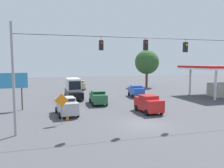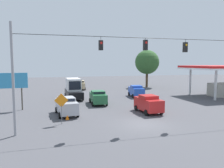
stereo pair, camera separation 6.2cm
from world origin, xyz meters
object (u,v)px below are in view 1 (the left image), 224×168
Objects in this scene: traffic_cone_fourth at (63,99)px; traffic_cone_fifth at (62,96)px; sedan_blue_oncoming_far at (136,91)px; gas_station at (223,74)px; tree_horizon_left at (147,62)px; sedan_silver_parked_shoulder at (67,106)px; sedan_green_withflow_mid at (98,97)px; box_truck_black_withflow_far at (73,89)px; traffic_cone_second at (66,109)px; overhead_signal_span at (146,67)px; roadside_billboard at (6,83)px; sedan_red_crossing_near at (148,103)px; sedan_tan_withflow_deep at (80,85)px; traffic_cone_third at (63,104)px; work_zone_sign at (62,103)px; traffic_cone_nearest at (67,116)px.

traffic_cone_fourth is 1.00× the size of traffic_cone_fifth.
sedan_blue_oncoming_far is at bearing 169.84° from traffic_cone_fifth.
traffic_cone_fourth is 0.06× the size of gas_station.
sedan_silver_parked_shoulder is at bearing 48.87° from tree_horizon_left.
sedan_green_withflow_mid is 8.74m from sedan_blue_oncoming_far.
box_truck_black_withflow_far is 9.71× the size of traffic_cone_fifth.
sedan_blue_oncoming_far is at bearing -144.97° from traffic_cone_second.
gas_station reaches higher than traffic_cone_fifth.
traffic_cone_fourth is 26.55m from gas_station.
roadside_billboard is (13.20, -9.87, -1.99)m from overhead_signal_span.
sedan_red_crossing_near reaches higher than sedan_green_withflow_mid.
sedan_tan_withflow_deep is 14.73m from sedan_blue_oncoming_far.
sedan_red_crossing_near is at bearing 124.87° from sedan_green_withflow_mid.
sedan_tan_withflow_deep is at bearing -102.49° from box_truck_black_withflow_far.
tree_horizon_left is at bearing -130.92° from sedan_green_withflow_mid.
roadside_billboard is at bearing -18.81° from sedan_red_crossing_near.
traffic_cone_third is at bearing -171.99° from roadside_billboard.
traffic_cone_third is 0.08× the size of tree_horizon_left.
overhead_signal_span is 8.30m from work_zone_sign.
overhead_signal_span is 2.56× the size of tree_horizon_left.
traffic_cone_fourth is (-0.18, -3.27, 0.00)m from traffic_cone_third.
traffic_cone_second is at bearing 158.19° from roadside_billboard.
work_zone_sign reaches higher than sedan_red_crossing_near.
overhead_signal_span is 7.69× the size of work_zone_sign.
roadside_billboard is at bearing 49.77° from traffic_cone_fifth.
work_zone_sign is at bearing 51.96° from tree_horizon_left.
traffic_cone_fourth is 11.81m from work_zone_sign.
sedan_silver_parked_shoulder is at bearing -41.77° from overhead_signal_span.
traffic_cone_third is 1.00× the size of traffic_cone_fifth.
sedan_green_withflow_mid is 4.76m from traffic_cone_third.
traffic_cone_second is at bearing 47.19° from tree_horizon_left.
sedan_red_crossing_near is at bearing 120.78° from box_truck_black_withflow_far.
traffic_cone_nearest is 0.06× the size of gas_station.
gas_station reaches higher than sedan_tan_withflow_deep.
roadside_billboard reaches higher than work_zone_sign.
traffic_cone_third is at bearing 3.37° from gas_station.
roadside_billboard is (32.92, 2.47, -0.47)m from gas_station.
overhead_signal_span is at bearing 94.53° from sedan_tan_withflow_deep.
sedan_red_crossing_near reaches higher than sedan_tan_withflow_deep.
gas_station is (-21.73, -1.38, 2.80)m from sedan_green_withflow_mid.
sedan_tan_withflow_deep is at bearing 1.29° from tree_horizon_left.
traffic_cone_second is 10.51m from traffic_cone_fifth.
traffic_cone_fifth is at bearing -11.56° from gas_station.
sedan_green_withflow_mid is (-4.55, -5.09, -0.04)m from sedan_silver_parked_shoulder.
traffic_cone_third is (0.20, -3.58, 0.00)m from traffic_cone_second.
traffic_cone_fifth is (-0.08, -13.95, 0.00)m from traffic_cone_nearest.
traffic_cone_third is (4.50, 17.38, -0.64)m from sedan_tan_withflow_deep.
sedan_green_withflow_mid is 1.53× the size of work_zone_sign.
gas_station is at bearing -159.73° from work_zone_sign.
tree_horizon_left is (-15.43, -0.35, 4.77)m from sedan_tan_withflow_deep.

